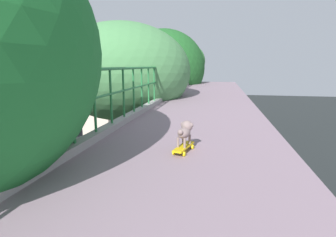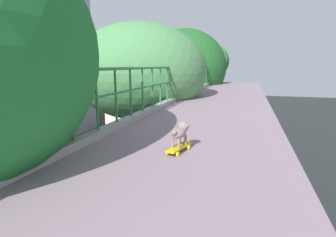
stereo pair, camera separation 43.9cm
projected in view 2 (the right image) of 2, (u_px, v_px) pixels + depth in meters
The scene contains 10 objects.
overpass_deck at pixel (157, 196), 2.91m from camera, with size 3.18×35.42×0.39m.
green_railing at pixel (39, 145), 3.26m from camera, with size 0.20×33.65×1.19m.
car_yellow_cab_fifth at pixel (100, 187), 13.28m from camera, with size 1.86×4.40×1.48m.
car_blue_sixth at pixel (78, 160), 17.06m from camera, with size 1.78×4.23×1.42m.
city_bus at pixel (142, 113), 27.71m from camera, with size 2.58×10.77×2.99m.
roadside_tree_mid at pixel (140, 72), 10.69m from camera, with size 5.41×5.41×8.34m.
roadside_tree_far at pixel (185, 68), 18.33m from camera, with size 5.62×5.62×9.12m.
roadside_tree_farthest at pixel (204, 62), 28.03m from camera, with size 5.31×5.31×9.22m.
toy_skateboard at pixel (179, 148), 3.76m from camera, with size 0.27×0.56×0.09m.
small_dog at pixel (181, 131), 3.77m from camera, with size 0.23×0.41×0.35m.
Camera 2 is at (2.19, -2.53, 6.68)m, focal length 28.16 mm.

